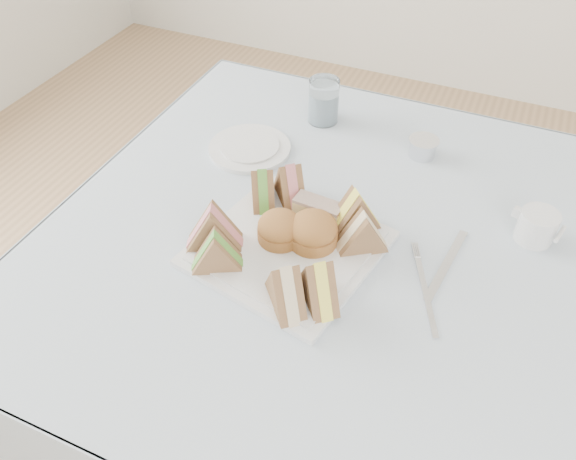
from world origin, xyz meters
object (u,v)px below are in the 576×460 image
at_px(table, 325,352).
at_px(water_glass, 324,101).
at_px(creamer_jug, 537,226).
at_px(serving_plate, 288,248).

relative_size(table, water_glass, 8.96).
relative_size(water_glass, creamer_jug, 1.51).
height_order(table, water_glass, water_glass).
xyz_separation_m(table, serving_plate, (-0.06, -0.07, 0.38)).
relative_size(table, creamer_jug, 13.49).
bearing_deg(table, serving_plate, -129.82).
distance_m(table, water_glass, 0.57).
bearing_deg(water_glass, serving_plate, -77.21).
height_order(serving_plate, creamer_jug, creamer_jug).
distance_m(table, creamer_jug, 0.54).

